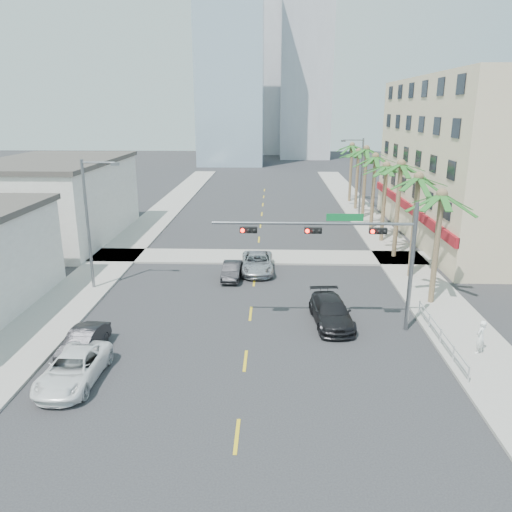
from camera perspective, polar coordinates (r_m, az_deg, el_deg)
The scene contains 27 objects.
ground at distance 22.21m, azimuth -1.82°, elevation -16.82°, with size 260.00×260.00×0.00m, color #262628.
sidewalk_right at distance 41.75m, azimuth 16.71°, elevation -1.04°, with size 4.00×120.00×0.15m, color gray.
sidewalk_left at distance 42.50m, azimuth -16.38°, elevation -0.70°, with size 4.00×120.00×0.15m, color gray.
sidewalk_cross at distance 42.29m, azimuth 0.10°, elevation -0.09°, with size 80.00×4.00×0.15m, color gray.
building_right at distance 52.93m, azimuth 25.36°, elevation 9.92°, with size 15.25×28.00×15.00m.
building_left_far at distance 51.66m, azimuth -21.95°, elevation 5.80°, with size 11.00×18.00×7.20m, color beige.
tower_far_left at distance 114.47m, azimuth -2.94°, elevation 22.50°, with size 14.00×14.00×48.00m, color #99B2C6.
tower_far_right at distance 129.94m, azimuth 5.86°, elevation 24.40°, with size 12.00×12.00×60.00m, color #ADADB2.
tower_far_center at distance 143.82m, azimuth 0.25°, elevation 20.11°, with size 16.00×16.00×42.00m, color #ADADB2.
traffic_signal_mast at distance 27.76m, azimuth 11.18°, elevation 1.32°, with size 11.12×0.54×7.20m.
palm_tree_0 at distance 32.59m, azimuth 20.48°, elevation 6.48°, with size 4.80×4.80×7.80m.
palm_tree_1 at distance 37.45m, azimuth 18.09°, elevation 8.44°, with size 4.80×4.80×8.16m.
palm_tree_2 at distance 42.40m, azimuth 16.25°, elevation 9.94°, with size 4.80×4.80×8.52m.
palm_tree_3 at distance 47.50m, azimuth 14.68°, elevation 9.86°, with size 4.80×4.80×7.80m.
palm_tree_4 at distance 52.53m, azimuth 13.50°, elevation 10.93°, with size 4.80×4.80×8.16m.
palm_tree_5 at distance 57.59m, azimuth 12.51°, elevation 11.80°, with size 4.80×4.80×8.52m.
palm_tree_6 at distance 62.75m, azimuth 11.63°, elevation 11.58°, with size 4.80×4.80×7.80m.
palm_tree_7 at distance 67.84m, azimuth 10.93°, elevation 12.27°, with size 4.80×4.80×8.16m.
streetlight_left at distance 35.47m, azimuth -18.43°, elevation 4.09°, with size 2.55×0.25×9.00m.
streetlight_right at distance 57.76m, azimuth 11.75°, elevation 9.14°, with size 2.55×0.25×9.00m.
guardrail at distance 28.53m, azimuth 20.37°, elevation -8.40°, with size 0.08×8.08×1.00m.
car_parked_mid at distance 27.55m, azimuth -19.12°, elevation -9.23°, with size 1.38×3.96×1.31m, color black.
car_parked_far at distance 24.99m, azimuth -20.14°, elevation -12.00°, with size 2.30×4.99×1.39m, color white.
car_lane_left at distance 37.03m, azimuth -2.77°, elevation -1.69°, with size 1.31×3.75×1.24m, color black.
car_lane_center at distance 38.48m, azimuth 0.14°, elevation -0.79°, with size 2.40×5.20×1.45m, color #BABABF.
car_lane_right at distance 29.72m, azimuth 8.59°, elevation -6.32°, with size 2.09×5.14×1.49m, color black.
pedestrian at distance 28.11m, azimuth 24.27°, elevation -8.42°, with size 0.65×0.43×1.78m, color white.
Camera 1 is at (1.31, -18.49, 12.24)m, focal length 35.00 mm.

